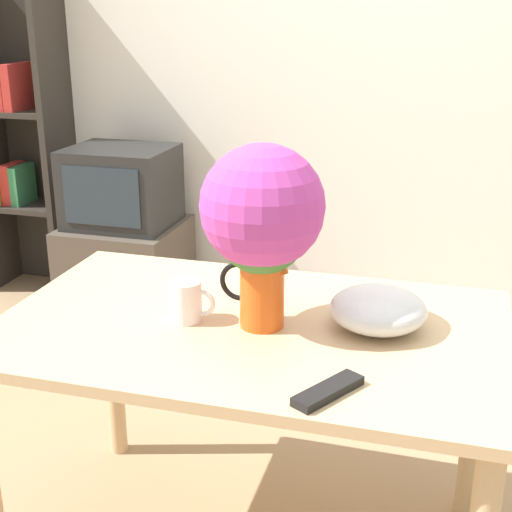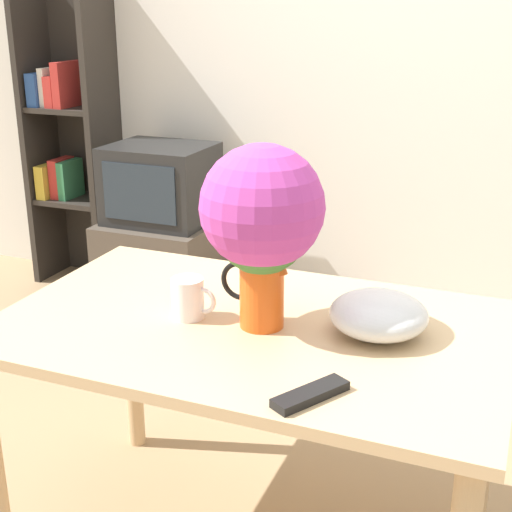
{
  "view_description": "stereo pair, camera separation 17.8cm",
  "coord_description": "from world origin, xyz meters",
  "px_view_note": "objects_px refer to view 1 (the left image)",
  "views": [
    {
      "loc": [
        0.4,
        -1.7,
        1.52
      ],
      "look_at": [
        -0.06,
        -0.08,
        0.92
      ],
      "focal_mm": 50.0,
      "sensor_mm": 36.0,
      "label": 1
    },
    {
      "loc": [
        0.57,
        -1.64,
        1.52
      ],
      "look_at": [
        -0.06,
        -0.08,
        0.92
      ],
      "focal_mm": 50.0,
      "sensor_mm": 36.0,
      "label": 2
    }
  ],
  "objects_px": {
    "flower_vase": "(262,218)",
    "tv_set": "(121,187)",
    "coffee_mug": "(187,301)",
    "white_bowl": "(378,309)"
  },
  "relations": [
    {
      "from": "flower_vase",
      "to": "tv_set",
      "type": "bearing_deg",
      "value": 127.26
    },
    {
      "from": "flower_vase",
      "to": "coffee_mug",
      "type": "bearing_deg",
      "value": -172.92
    },
    {
      "from": "flower_vase",
      "to": "tv_set",
      "type": "distance_m",
      "value": 1.89
    },
    {
      "from": "white_bowl",
      "to": "tv_set",
      "type": "distance_m",
      "value": 2.0
    },
    {
      "from": "coffee_mug",
      "to": "white_bowl",
      "type": "height_order",
      "value": "coffee_mug"
    },
    {
      "from": "white_bowl",
      "to": "flower_vase",
      "type": "bearing_deg",
      "value": -167.65
    },
    {
      "from": "coffee_mug",
      "to": "white_bowl",
      "type": "bearing_deg",
      "value": 10.24
    },
    {
      "from": "coffee_mug",
      "to": "tv_set",
      "type": "distance_m",
      "value": 1.77
    },
    {
      "from": "flower_vase",
      "to": "tv_set",
      "type": "xyz_separation_m",
      "value": [
        -1.12,
        1.48,
        -0.35
      ]
    },
    {
      "from": "tv_set",
      "to": "flower_vase",
      "type": "bearing_deg",
      "value": -52.74
    }
  ]
}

